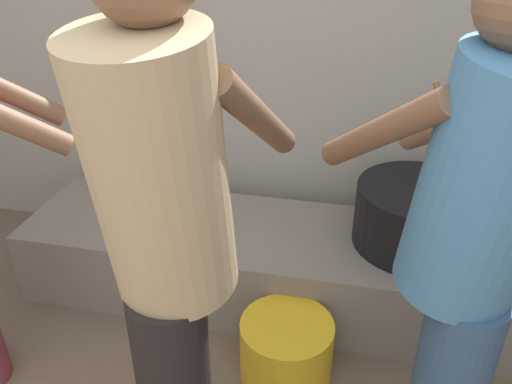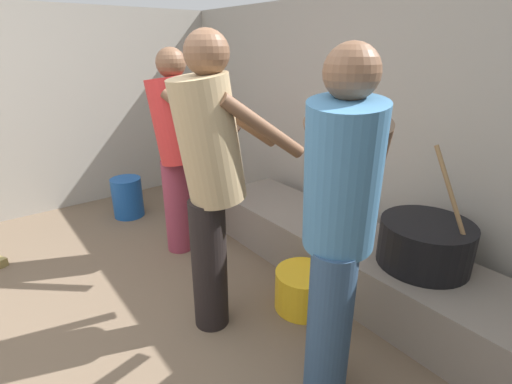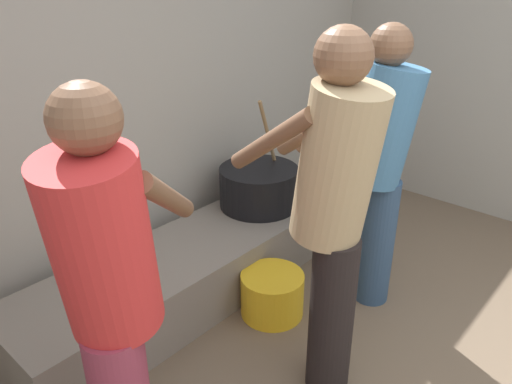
% 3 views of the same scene
% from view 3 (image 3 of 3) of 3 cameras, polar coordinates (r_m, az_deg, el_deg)
% --- Properties ---
extents(block_enclosure_rear, '(5.10, 0.20, 1.90)m').
position_cam_3_polar(block_enclosure_rear, '(2.97, -16.14, 6.99)').
color(block_enclosure_rear, '#9E998E').
rests_on(block_enclosure_rear, ground_plane).
extents(hearth_ledge, '(2.38, 0.60, 0.35)m').
position_cam_3_polar(hearth_ledge, '(3.02, -5.83, -8.13)').
color(hearth_ledge, slate).
rests_on(hearth_ledge, ground_plane).
extents(cooking_pot_main, '(0.52, 0.52, 0.72)m').
position_cam_3_polar(cooking_pot_main, '(3.24, 0.33, 0.62)').
color(cooking_pot_main, black).
rests_on(cooking_pot_main, hearth_ledge).
extents(cook_in_blue_shirt, '(0.64, 0.72, 1.57)m').
position_cam_3_polar(cook_in_blue_shirt, '(2.67, 14.15, 4.01)').
color(cook_in_blue_shirt, navy).
rests_on(cook_in_blue_shirt, ground_plane).
extents(cook_in_tan_shirt, '(0.42, 0.71, 1.63)m').
position_cam_3_polar(cook_in_tan_shirt, '(2.01, 8.99, -1.47)').
color(cook_in_tan_shirt, black).
rests_on(cook_in_tan_shirt, ground_plane).
extents(cook_in_red_shirt, '(0.71, 0.63, 1.54)m').
position_cam_3_polar(cook_in_red_shirt, '(1.64, -16.56, -11.05)').
color(cook_in_red_shirt, '#8C3347').
rests_on(cook_in_red_shirt, ground_plane).
extents(bucket_yellow_plastic, '(0.36, 0.36, 0.25)m').
position_cam_3_polar(bucket_yellow_plastic, '(2.83, 1.88, -11.72)').
color(bucket_yellow_plastic, gold).
rests_on(bucket_yellow_plastic, ground_plane).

